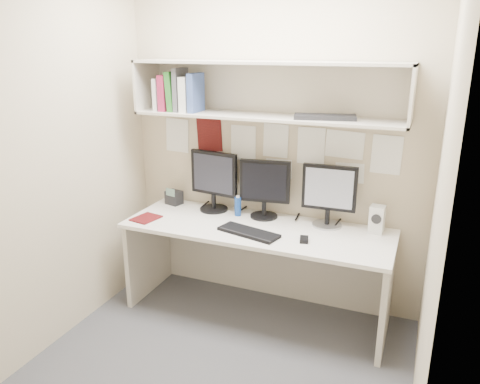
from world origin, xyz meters
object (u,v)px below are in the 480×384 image
at_px(monitor_right, 329,193).
at_px(desk_phone, 174,197).
at_px(desk, 257,270).
at_px(keyboard, 249,232).
at_px(speaker, 377,219).
at_px(monitor_left, 214,179).
at_px(maroon_notebook, 146,218).
at_px(monitor_center, 265,186).

bearing_deg(monitor_right, desk_phone, 178.03).
height_order(desk, monitor_right, monitor_right).
height_order(keyboard, speaker, speaker).
bearing_deg(desk, monitor_right, 24.55).
relative_size(desk, speaker, 9.92).
xyz_separation_m(desk, monitor_right, (0.48, 0.22, 0.62)).
height_order(monitor_left, maroon_notebook, monitor_left).
bearing_deg(monitor_right, speaker, -2.29).
bearing_deg(speaker, monitor_center, -175.61).
bearing_deg(monitor_right, keyboard, -144.23).
distance_m(speaker, maroon_notebook, 1.74).
relative_size(keyboard, maroon_notebook, 2.20).
bearing_deg(maroon_notebook, speaker, 23.93).
relative_size(monitor_center, desk_phone, 3.02).
distance_m(keyboard, desk_phone, 0.91).
height_order(monitor_right, speaker, monitor_right).
distance_m(desk, monitor_left, 0.81).
relative_size(keyboard, desk_phone, 3.02).
relative_size(monitor_left, monitor_center, 1.07).
distance_m(speaker, desk_phone, 1.67).
bearing_deg(maroon_notebook, desk_phone, 97.50).
bearing_deg(keyboard, speaker, 38.13).
distance_m(desk, speaker, 0.98).
height_order(keyboard, maroon_notebook, keyboard).
relative_size(monitor_right, speaker, 2.31).
distance_m(monitor_right, keyboard, 0.66).
relative_size(desk, desk_phone, 13.25).
bearing_deg(desk, speaker, 14.54).
bearing_deg(keyboard, monitor_center, 106.31).
height_order(monitor_center, keyboard, monitor_center).
relative_size(monitor_left, monitor_right, 1.05).
bearing_deg(desk_phone, monitor_center, 14.13).
bearing_deg(monitor_center, desk_phone, 171.41).
bearing_deg(desk, desk_phone, 165.22).
bearing_deg(desk, maroon_notebook, -168.24).
height_order(desk, monitor_center, monitor_center).
bearing_deg(monitor_right, monitor_center, 178.09).
xyz_separation_m(keyboard, speaker, (0.84, 0.37, 0.09)).
bearing_deg(monitor_left, monitor_right, 8.17).
relative_size(desk, monitor_left, 4.10).
xyz_separation_m(monitor_left, maroon_notebook, (-0.40, -0.40, -0.26)).
xyz_separation_m(monitor_left, keyboard, (0.45, -0.38, -0.25)).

